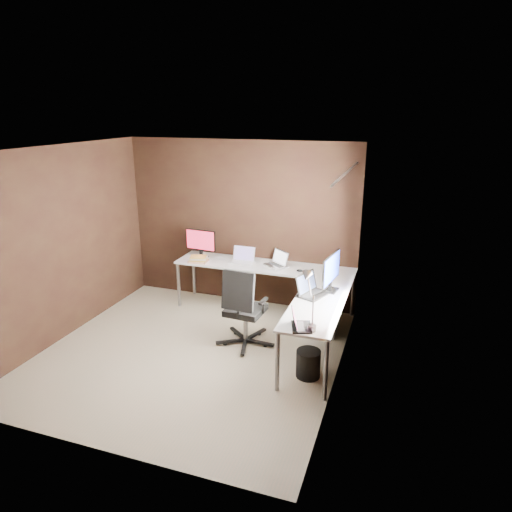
% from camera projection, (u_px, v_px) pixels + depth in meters
% --- Properties ---
extents(room, '(3.60, 3.60, 2.50)m').
position_uv_depth(room, '(216.00, 258.00, 5.28)').
color(room, tan).
rests_on(room, ground).
extents(desk, '(2.65, 2.25, 0.73)m').
position_uv_depth(desk, '(279.00, 282.00, 6.19)').
color(desk, white).
rests_on(desk, ground).
extents(drawer_pedestal, '(0.42, 0.50, 0.60)m').
position_uv_depth(drawer_pedestal, '(322.00, 310.00, 6.22)').
color(drawer_pedestal, white).
rests_on(drawer_pedestal, ground).
extents(monitor_left, '(0.50, 0.16, 0.44)m').
position_uv_depth(monitor_left, '(201.00, 242.00, 6.98)').
color(monitor_left, black).
rests_on(monitor_left, desk).
extents(monitor_right, '(0.17, 0.58, 0.48)m').
position_uv_depth(monitor_right, '(331.00, 270.00, 5.67)').
color(monitor_right, black).
rests_on(monitor_right, desk).
extents(laptop_white, '(0.34, 0.25, 0.23)m').
position_uv_depth(laptop_white, '(243.00, 259.00, 6.81)').
color(laptop_white, white).
rests_on(laptop_white, desk).
extents(laptop_silver, '(0.41, 0.39, 0.22)m').
position_uv_depth(laptop_silver, '(277.00, 263.00, 6.65)').
color(laptop_silver, silver).
rests_on(laptop_silver, desk).
extents(laptop_black_big, '(0.40, 0.47, 0.26)m').
position_uv_depth(laptop_black_big, '(311.00, 290.00, 5.63)').
color(laptop_black_big, black).
rests_on(laptop_black_big, desk).
extents(laptop_black_small, '(0.28, 0.34, 0.20)m').
position_uv_depth(laptop_black_small, '(299.00, 324.00, 4.77)').
color(laptop_black_small, black).
rests_on(laptop_black_small, desk).
extents(book_stack, '(0.30, 0.26, 0.09)m').
position_uv_depth(book_stack, '(198.00, 259.00, 6.83)').
color(book_stack, tan).
rests_on(book_stack, desk).
extents(mouse_left, '(0.11, 0.08, 0.04)m').
position_uv_depth(mouse_left, '(202.00, 262.00, 6.79)').
color(mouse_left, black).
rests_on(mouse_left, desk).
extents(mouse_corner, '(0.11, 0.09, 0.04)m').
position_uv_depth(mouse_corner, '(300.00, 271.00, 6.41)').
color(mouse_corner, black).
rests_on(mouse_corner, desk).
extents(desk_lamp, '(0.20, 0.23, 0.62)m').
position_uv_depth(desk_lamp, '(308.00, 293.00, 4.67)').
color(desk_lamp, slate).
rests_on(desk_lamp, desk).
extents(office_chair, '(0.59, 0.59, 1.06)m').
position_uv_depth(office_chair, '(244.00, 322.00, 5.85)').
color(office_chair, black).
rests_on(office_chair, ground).
extents(wastebasket, '(0.32, 0.32, 0.32)m').
position_uv_depth(wastebasket, '(308.00, 364.00, 5.18)').
color(wastebasket, black).
rests_on(wastebasket, ground).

